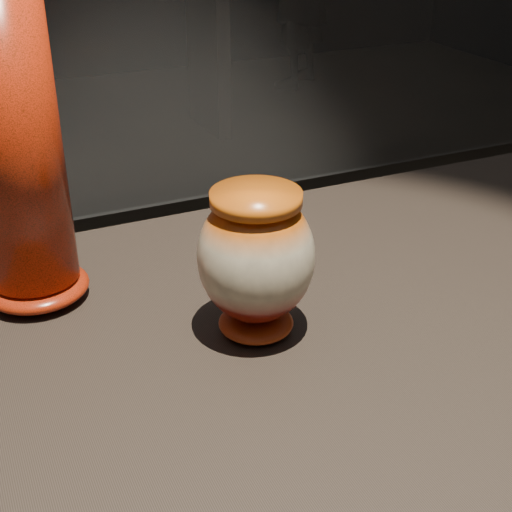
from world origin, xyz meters
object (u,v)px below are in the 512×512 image
(main_vase, at_px, (256,259))
(tall_vase, at_px, (15,151))
(display_plinth, at_px, (319,505))
(back_shelf, at_px, (58,33))

(main_vase, relative_size, tall_vase, 0.44)
(display_plinth, xyz_separation_m, tall_vase, (-0.29, 0.23, 0.47))
(display_plinth, xyz_separation_m, back_shelf, (0.31, 3.41, 0.01))
(back_shelf, bearing_deg, display_plinth, -95.14)
(main_vase, bearing_deg, tall_vase, 140.01)
(tall_vase, bearing_deg, back_shelf, 79.39)
(main_vase, relative_size, back_shelf, 0.09)
(back_shelf, bearing_deg, tall_vase, -100.61)
(main_vase, bearing_deg, back_shelf, 83.60)
(back_shelf, bearing_deg, main_vase, -96.40)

